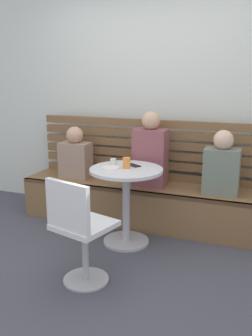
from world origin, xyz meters
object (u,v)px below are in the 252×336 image
object	(u,v)px
booth_bench	(144,204)
person_adult	(150,153)
cafe_table	(126,191)
phone_on_table	(134,165)
cup_tumbler_orange	(127,163)
white_chair	(79,228)
cup_espresso_small	(113,161)
person_child_left	(222,166)
plate_small	(110,168)
person_child_middle	(75,155)

from	to	relation	value
booth_bench	person_adult	size ratio (longest dim) A/B	3.46
cafe_table	phone_on_table	bearing A→B (deg)	75.04
cup_tumbler_orange	white_chair	bearing A→B (deg)	-94.93
booth_bench	cup_espresso_small	distance (m)	0.71
person_child_left	plate_small	world-z (taller)	person_child_left
booth_bench	phone_on_table	size ratio (longest dim) A/B	19.29
person_child_left	person_child_middle	world-z (taller)	person_child_left
cup_espresso_small	plate_small	distance (m)	0.17
person_adult	cup_tumbler_orange	xyz separation A→B (m)	(-0.08, -0.49, -0.00)
person_adult	phone_on_table	size ratio (longest dim) A/B	5.58
white_chair	person_child_left	bearing A→B (deg)	56.10
person_adult	cup_espresso_small	xyz separation A→B (m)	(-0.25, -0.40, -0.02)
white_chair	person_child_middle	bearing A→B (deg)	118.92
person_adult	person_child_left	distance (m)	0.73
phone_on_table	person_child_left	bearing A→B (deg)	-31.12
person_child_middle	phone_on_table	world-z (taller)	person_child_middle
person_child_left	cup_espresso_small	xyz separation A→B (m)	(-0.98, -0.39, 0.05)
plate_small	cup_tumbler_orange	bearing A→B (deg)	25.52
white_chair	person_child_left	xyz separation A→B (m)	(0.88, 1.31, 0.25)
white_chair	phone_on_table	bearing A→B (deg)	83.53
booth_bench	phone_on_table	world-z (taller)	phone_on_table
booth_bench	person_child_middle	bearing A→B (deg)	179.41
plate_small	phone_on_table	xyz separation A→B (m)	(0.17, 0.17, -0.00)
cafe_table	phone_on_table	world-z (taller)	phone_on_table
cup_espresso_small	person_adult	bearing A→B (deg)	57.75
cup_tumbler_orange	cafe_table	bearing A→B (deg)	-81.44
phone_on_table	white_chair	bearing A→B (deg)	-153.52
person_adult	phone_on_table	xyz separation A→B (m)	(-0.04, -0.39, -0.05)
person_child_left	cup_espresso_small	world-z (taller)	person_child_left
person_adult	person_child_middle	bearing A→B (deg)	178.93
plate_small	phone_on_table	size ratio (longest dim) A/B	1.21
person_child_left	cup_tumbler_orange	distance (m)	0.94
person_adult	white_chair	bearing A→B (deg)	-96.48
plate_small	cafe_table	bearing A→B (deg)	19.76
cup_tumbler_orange	phone_on_table	bearing A→B (deg)	71.88
person_child_left	phone_on_table	world-z (taller)	person_child_left
phone_on_table	person_child_middle	bearing A→B (deg)	97.36
cup_espresso_small	plate_small	xyz separation A→B (m)	(0.04, -0.16, -0.02)
person_child_middle	cup_espresso_small	distance (m)	0.76
cup_espresso_small	phone_on_table	distance (m)	0.21
person_child_left	white_chair	bearing A→B (deg)	-123.90
person_adult	plate_small	bearing A→B (deg)	-110.96
cafe_table	white_chair	distance (m)	0.82
booth_bench	person_adult	world-z (taller)	person_adult
cup_tumbler_orange	phone_on_table	world-z (taller)	cup_tumbler_orange
cafe_table	cup_espresso_small	bearing A→B (deg)	147.86
person_child_middle	person_child_left	bearing A→B (deg)	-1.00
booth_bench	cafe_table	bearing A→B (deg)	-91.44
person_adult	plate_small	world-z (taller)	person_adult
person_child_left	phone_on_table	size ratio (longest dim) A/B	4.50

